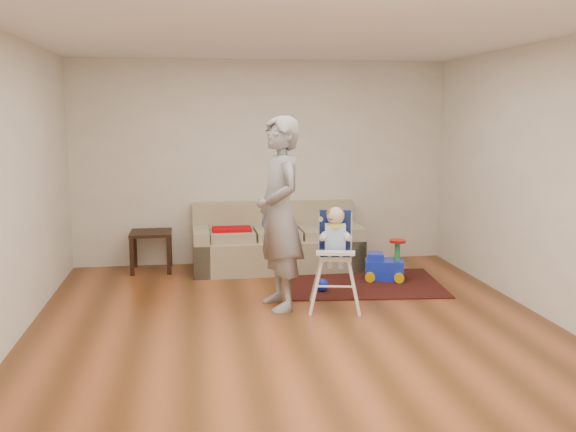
{
  "coord_description": "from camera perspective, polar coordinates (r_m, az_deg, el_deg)",
  "views": [
    {
      "loc": [
        -0.93,
        -5.79,
        2.0
      ],
      "look_at": [
        0.0,
        0.4,
        1.0
      ],
      "focal_mm": 40.0,
      "sensor_mm": 36.0,
      "label": 1
    }
  ],
  "objects": [
    {
      "name": "ride_on_toy",
      "position": [
        7.85,
        8.57,
        -3.82
      ],
      "size": [
        0.52,
        0.43,
        0.5
      ],
      "primitive_type": null,
      "rotation": [
        0.0,
        0.0,
        -0.26
      ],
      "color": "#162DDC",
      "rests_on": "area_rug"
    },
    {
      "name": "high_chair",
      "position": [
        6.61,
        4.19,
        -3.9
      ],
      "size": [
        0.59,
        0.59,
        1.07
      ],
      "rotation": [
        0.0,
        0.0,
        -0.2
      ],
      "color": "white",
      "rests_on": "ground"
    },
    {
      "name": "adult",
      "position": [
        6.54,
        -0.77,
        0.2
      ],
      "size": [
        0.62,
        0.81,
        1.98
      ],
      "primitive_type": "imported",
      "rotation": [
        0.0,
        0.0,
        -1.35
      ],
      "color": "gray",
      "rests_on": "ground"
    },
    {
      "name": "toy_ball",
      "position": [
        7.29,
        3.07,
        -6.14
      ],
      "size": [
        0.14,
        0.14,
        0.14
      ],
      "primitive_type": "sphere",
      "color": "#162DDC",
      "rests_on": "area_rug"
    },
    {
      "name": "sofa",
      "position": [
        8.31,
        -1.0,
        -1.91
      ],
      "size": [
        2.17,
        0.91,
        0.83
      ],
      "rotation": [
        0.0,
        0.0,
        0.01
      ],
      "color": "gray",
      "rests_on": "ground"
    },
    {
      "name": "area_rug",
      "position": [
        7.7,
        6.76,
        -5.98
      ],
      "size": [
        1.9,
        1.5,
        0.01
      ],
      "primitive_type": "cube",
      "rotation": [
        0.0,
        0.0,
        -0.09
      ],
      "color": "black",
      "rests_on": "ground"
    },
    {
      "name": "ground",
      "position": [
        6.19,
        0.56,
        -9.76
      ],
      "size": [
        5.5,
        5.5,
        0.0
      ],
      "primitive_type": "plane",
      "color": "#552D13",
      "rests_on": "ground"
    },
    {
      "name": "room_envelope",
      "position": [
        6.38,
        -0.17,
        7.96
      ],
      "size": [
        5.04,
        5.52,
        2.72
      ],
      "color": "beige",
      "rests_on": "ground"
    },
    {
      "name": "side_table",
      "position": [
        8.42,
        -12.04,
        -3.07
      ],
      "size": [
        0.51,
        0.51,
        0.51
      ],
      "primitive_type": null,
      "color": "black",
      "rests_on": "ground"
    }
  ]
}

